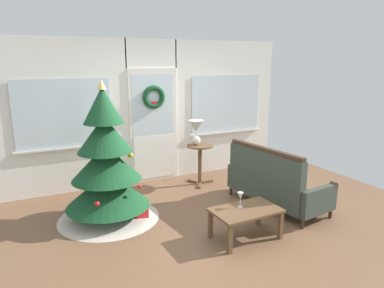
{
  "coord_description": "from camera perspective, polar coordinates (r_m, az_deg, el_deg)",
  "views": [
    {
      "loc": [
        -2.13,
        -3.94,
        2.19
      ],
      "look_at": [
        0.05,
        0.55,
        1.0
      ],
      "focal_mm": 33.06,
      "sensor_mm": 36.0,
      "label": 1
    }
  ],
  "objects": [
    {
      "name": "christmas_tree",
      "position": [
        5.02,
        -13.63,
        -4.13
      ],
      "size": [
        1.42,
        1.42,
        1.94
      ],
      "color": "#4C331E",
      "rests_on": "ground"
    },
    {
      "name": "back_wall_with_door",
      "position": [
        6.45,
        -6.39,
        5.23
      ],
      "size": [
        5.2,
        0.19,
        2.55
      ],
      "color": "white",
      "rests_on": "ground"
    },
    {
      "name": "coffee_table",
      "position": [
        4.52,
        8.67,
        -11.0
      ],
      "size": [
        0.86,
        0.55,
        0.39
      ],
      "color": "brown",
      "rests_on": "ground"
    },
    {
      "name": "wine_glass",
      "position": [
        4.5,
        7.82,
        -8.37
      ],
      "size": [
        0.08,
        0.08,
        0.2
      ],
      "color": "silver",
      "rests_on": "coffee_table"
    },
    {
      "name": "table_lamp",
      "position": [
        6.2,
        0.66,
        2.41
      ],
      "size": [
        0.28,
        0.28,
        0.44
      ],
      "color": "silver",
      "rests_on": "side_table"
    },
    {
      "name": "ground_plane",
      "position": [
        4.98,
        2.31,
        -12.66
      ],
      "size": [
        6.76,
        6.76,
        0.0
      ],
      "primitive_type": "plane",
      "color": "brown"
    },
    {
      "name": "settee_sofa",
      "position": [
        5.49,
        12.89,
        -6.23
      ],
      "size": [
        0.91,
        1.67,
        0.96
      ],
      "color": "#3D281C",
      "rests_on": "ground"
    },
    {
      "name": "side_table",
      "position": [
        6.3,
        1.3,
        -2.05
      ],
      "size": [
        0.5,
        0.48,
        0.72
      ],
      "color": "brown",
      "rests_on": "ground"
    },
    {
      "name": "gift_box",
      "position": [
        5.14,
        -8.24,
        -10.86
      ],
      "size": [
        0.18,
        0.16,
        0.18
      ],
      "primitive_type": "cube",
      "color": "red",
      "rests_on": "ground"
    }
  ]
}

